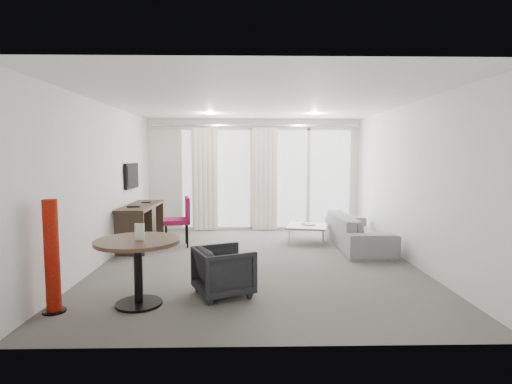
{
  "coord_description": "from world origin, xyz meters",
  "views": [
    {
      "loc": [
        -0.15,
        -6.51,
        1.74
      ],
      "look_at": [
        0.0,
        0.6,
        1.1
      ],
      "focal_mm": 28.0,
      "sensor_mm": 36.0,
      "label": 1
    }
  ],
  "objects_px": {
    "coffee_table": "(307,234)",
    "sofa": "(358,231)",
    "desk": "(142,225)",
    "desk_chair": "(176,222)",
    "red_lamp": "(52,256)",
    "rattan_chair_b": "(320,200)",
    "rattan_chair_a": "(275,203)",
    "round_table": "(138,272)",
    "tub_armchair": "(224,271)"
  },
  "relations": [
    {
      "from": "coffee_table",
      "to": "sofa",
      "type": "relative_size",
      "value": 0.36
    },
    {
      "from": "desk",
      "to": "desk_chair",
      "type": "bearing_deg",
      "value": -4.53
    },
    {
      "from": "coffee_table",
      "to": "red_lamp",
      "type": "bearing_deg",
      "value": -133.56
    },
    {
      "from": "coffee_table",
      "to": "rattan_chair_b",
      "type": "bearing_deg",
      "value": 75.53
    },
    {
      "from": "rattan_chair_b",
      "to": "coffee_table",
      "type": "bearing_deg",
      "value": -84.95
    },
    {
      "from": "sofa",
      "to": "rattan_chair_a",
      "type": "height_order",
      "value": "rattan_chair_a"
    },
    {
      "from": "red_lamp",
      "to": "sofa",
      "type": "xyz_separation_m",
      "value": [
        4.28,
        3.11,
        -0.32
      ]
    },
    {
      "from": "desk",
      "to": "coffee_table",
      "type": "xyz_separation_m",
      "value": [
        3.26,
        0.23,
        -0.23
      ]
    },
    {
      "from": "desk",
      "to": "rattan_chair_a",
      "type": "height_order",
      "value": "desk"
    },
    {
      "from": "desk",
      "to": "rattan_chair_a",
      "type": "bearing_deg",
      "value": 52.17
    },
    {
      "from": "red_lamp",
      "to": "rattan_chair_b",
      "type": "xyz_separation_m",
      "value": [
        4.29,
        7.12,
        -0.18
      ]
    },
    {
      "from": "red_lamp",
      "to": "rattan_chair_b",
      "type": "height_order",
      "value": "red_lamp"
    },
    {
      "from": "red_lamp",
      "to": "rattan_chair_a",
      "type": "xyz_separation_m",
      "value": [
        2.96,
        6.99,
        -0.24
      ]
    },
    {
      "from": "desk_chair",
      "to": "rattan_chair_a",
      "type": "distance_m",
      "value": 4.31
    },
    {
      "from": "red_lamp",
      "to": "coffee_table",
      "type": "xyz_separation_m",
      "value": [
        3.37,
        3.54,
        -0.46
      ]
    },
    {
      "from": "coffee_table",
      "to": "rattan_chair_a",
      "type": "xyz_separation_m",
      "value": [
        -0.41,
        3.45,
        0.22
      ]
    },
    {
      "from": "sofa",
      "to": "rattan_chair_a",
      "type": "distance_m",
      "value": 4.1
    },
    {
      "from": "sofa",
      "to": "red_lamp",
      "type": "bearing_deg",
      "value": 126.01
    },
    {
      "from": "round_table",
      "to": "coffee_table",
      "type": "height_order",
      "value": "round_table"
    },
    {
      "from": "rattan_chair_b",
      "to": "tub_armchair",
      "type": "bearing_deg",
      "value": -90.61
    },
    {
      "from": "desk",
      "to": "tub_armchair",
      "type": "xyz_separation_m",
      "value": [
        1.76,
        -2.8,
        -0.1
      ]
    },
    {
      "from": "desk_chair",
      "to": "tub_armchair",
      "type": "height_order",
      "value": "desk_chair"
    },
    {
      "from": "sofa",
      "to": "rattan_chair_b",
      "type": "distance_m",
      "value": 4.01
    },
    {
      "from": "tub_armchair",
      "to": "rattan_chair_b",
      "type": "height_order",
      "value": "rattan_chair_b"
    },
    {
      "from": "rattan_chair_b",
      "to": "desk",
      "type": "bearing_deg",
      "value": -118.19
    },
    {
      "from": "rattan_chair_b",
      "to": "sofa",
      "type": "bearing_deg",
      "value": -70.66
    },
    {
      "from": "rattan_chair_b",
      "to": "red_lamp",
      "type": "bearing_deg",
      "value": -101.55
    },
    {
      "from": "rattan_chair_b",
      "to": "rattan_chair_a",
      "type": "bearing_deg",
      "value": -154.89
    },
    {
      "from": "sofa",
      "to": "tub_armchair",
      "type": "bearing_deg",
      "value": 137.13
    },
    {
      "from": "tub_armchair",
      "to": "coffee_table",
      "type": "height_order",
      "value": "tub_armchair"
    },
    {
      "from": "red_lamp",
      "to": "rattan_chair_a",
      "type": "bearing_deg",
      "value": 67.04
    },
    {
      "from": "desk_chair",
      "to": "rattan_chair_b",
      "type": "height_order",
      "value": "desk_chair"
    },
    {
      "from": "round_table",
      "to": "tub_armchair",
      "type": "distance_m",
      "value": 1.03
    },
    {
      "from": "red_lamp",
      "to": "tub_armchair",
      "type": "height_order",
      "value": "red_lamp"
    },
    {
      "from": "desk",
      "to": "coffee_table",
      "type": "relative_size",
      "value": 2.19
    },
    {
      "from": "rattan_chair_b",
      "to": "desk_chair",
      "type": "bearing_deg",
      "value": -112.68
    },
    {
      "from": "coffee_table",
      "to": "rattan_chair_a",
      "type": "relative_size",
      "value": 0.98
    },
    {
      "from": "round_table",
      "to": "coffee_table",
      "type": "relative_size",
      "value": 1.25
    },
    {
      "from": "round_table",
      "to": "sofa",
      "type": "distance_m",
      "value": 4.46
    },
    {
      "from": "desk_chair",
      "to": "rattan_chair_a",
      "type": "relative_size",
      "value": 1.2
    },
    {
      "from": "red_lamp",
      "to": "sofa",
      "type": "distance_m",
      "value": 5.3
    },
    {
      "from": "round_table",
      "to": "coffee_table",
      "type": "bearing_deg",
      "value": 53.46
    },
    {
      "from": "tub_armchair",
      "to": "coffee_table",
      "type": "bearing_deg",
      "value": -49.77
    },
    {
      "from": "rattan_chair_a",
      "to": "tub_armchair",
      "type": "bearing_deg",
      "value": -113.58
    },
    {
      "from": "desk",
      "to": "coffee_table",
      "type": "bearing_deg",
      "value": 3.95
    },
    {
      "from": "red_lamp",
      "to": "tub_armchair",
      "type": "xyz_separation_m",
      "value": [
        1.87,
        0.51,
        -0.33
      ]
    },
    {
      "from": "tub_armchair",
      "to": "rattan_chair_a",
      "type": "xyz_separation_m",
      "value": [
        1.09,
        6.47,
        0.09
      ]
    },
    {
      "from": "round_table",
      "to": "rattan_chair_b",
      "type": "bearing_deg",
      "value": 63.83
    },
    {
      "from": "coffee_table",
      "to": "sofa",
      "type": "distance_m",
      "value": 1.02
    },
    {
      "from": "sofa",
      "to": "rattan_chair_a",
      "type": "bearing_deg",
      "value": 18.75
    }
  ]
}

